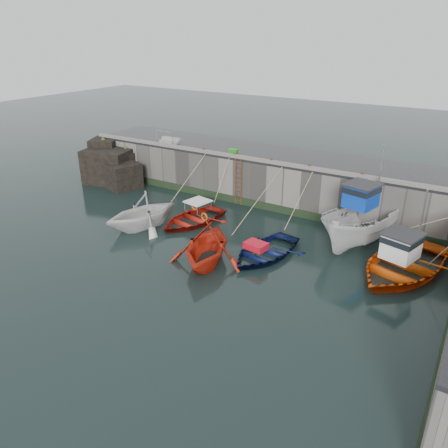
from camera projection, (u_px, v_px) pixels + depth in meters
The scene contains 25 objects.
ground at pixel (172, 274), 21.33m from camera, with size 120.00×120.00×0.00m, color black.
quay_back at pixel (282, 178), 30.46m from camera, with size 30.00×5.00×3.00m, color slate.
road_back at pixel (283, 156), 29.82m from camera, with size 30.00×5.00×0.16m, color black.
kerb_back at pixel (268, 161), 27.91m from camera, with size 30.00×0.30×0.20m, color slate.
algae_back at pixel (264, 206), 28.98m from camera, with size 30.00×0.08×0.50m, color black.
algae_right at pixel (448, 321), 17.44m from camera, with size 0.08×15.00×0.50m, color black.
rock_outcrop at pixel (112, 166), 34.10m from camera, with size 5.85×4.24×3.41m.
ladder at pixel (238, 182), 29.36m from camera, with size 0.51×0.08×3.20m.
boat_near_white at pixel (143, 226), 26.55m from camera, with size 4.07×4.72×2.48m, color silver.
boat_near_white_rope at pixel (186, 204), 30.01m from camera, with size 0.04×4.68×3.10m, color tan, non-canonical shape.
boat_near_blue at pixel (193, 222), 27.12m from camera, with size 3.39×4.74×0.98m, color #A0170D.
boat_near_blue_rope at pixel (221, 205), 29.77m from camera, with size 0.04×3.16×3.10m, color tan, non-canonical shape.
boat_near_blacktrim at pixel (207, 262), 22.48m from camera, with size 4.08×4.73×2.49m, color red.
boat_near_blacktrim_rope at pixel (255, 226), 26.60m from camera, with size 0.04×6.14×3.10m, color tan, non-canonical shape.
boat_near_navy at pixel (264, 255), 23.15m from camera, with size 3.43×4.80×0.99m, color #09123B.
boat_near_navy_rope at pixel (296, 228), 26.40m from camera, with size 0.04×4.24×3.10m, color tan, non-canonical shape.
boat_far_white at pixel (362, 224), 24.07m from camera, with size 4.24×7.36×5.68m.
boat_far_orange at pixel (403, 264), 21.37m from camera, with size 6.30×7.59×4.36m.
fish_crate at pixel (233, 151), 30.07m from camera, with size 0.64×0.39×0.30m, color #1C8918.
railing at pixel (170, 140), 32.92m from camera, with size 1.60×1.05×1.00m.
bollard_a at pixel (204, 150), 30.37m from camera, with size 0.18×0.18×0.28m, color #3F1E0F.
bollard_b at pixel (235, 155), 29.17m from camera, with size 0.18×0.18×0.28m, color #3F1E0F.
bollard_c at pixel (271, 161), 27.88m from camera, with size 0.18×0.18×0.28m, color #3F1E0F.
bollard_d at pixel (309, 167), 26.63m from camera, with size 0.18×0.18×0.28m, color #3F1E0F.
bollard_e at pixel (362, 175), 25.10m from camera, with size 0.18×0.18×0.28m, color #3F1E0F.
Camera 1 is at (11.84, -14.44, 10.88)m, focal length 35.00 mm.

